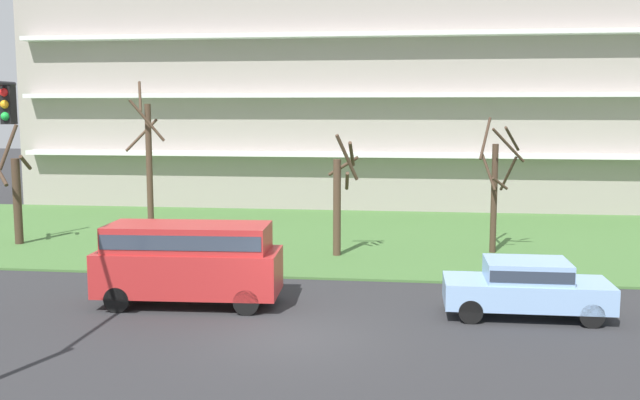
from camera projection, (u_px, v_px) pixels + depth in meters
ground at (293, 337)px, 17.80m from camera, size 160.00×160.00×0.00m
grass_lawn_strip at (345, 237)px, 31.57m from camera, size 80.00×16.00×0.08m
apartment_building at (366, 97)px, 44.67m from camera, size 39.32×13.20×12.73m
tree_far_left at (16, 194)px, 29.43m from camera, size 1.48×1.61×5.00m
tree_left at (149, 168)px, 28.68m from camera, size 1.87×1.88×6.73m
tree_center at (339, 198)px, 27.05m from camera, size 1.27×1.65×4.72m
tree_right at (496, 186)px, 27.51m from camera, size 1.72×1.88×5.32m
sedan_blue_near_left at (526, 286)px, 19.39m from camera, size 4.41×1.83×1.57m
van_red_center_left at (189, 257)px, 20.51m from camera, size 5.30×2.26×2.36m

